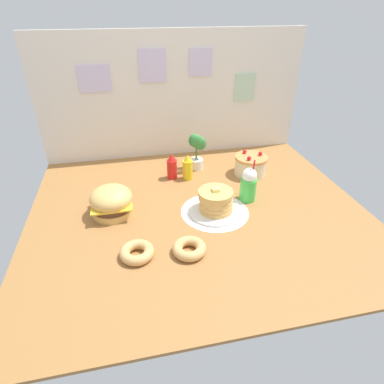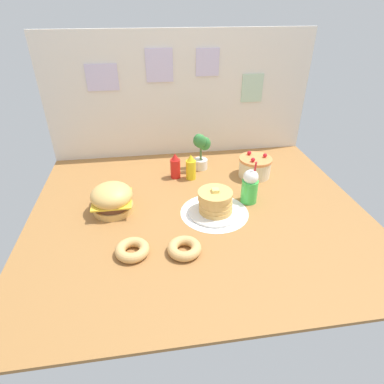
% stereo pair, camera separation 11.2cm
% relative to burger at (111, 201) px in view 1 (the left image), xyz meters
% --- Properties ---
extents(ground_plane, '(2.28, 1.95, 0.02)m').
position_rel_burger_xyz_m(ground_plane, '(0.58, -0.09, -0.11)').
color(ground_plane, '#9E6B38').
extents(back_wall, '(2.28, 0.04, 1.06)m').
position_rel_burger_xyz_m(back_wall, '(0.58, 0.88, 0.44)').
color(back_wall, silver).
rests_on(back_wall, ground_plane).
extents(doily_mat, '(0.46, 0.46, 0.00)m').
position_rel_burger_xyz_m(doily_mat, '(0.68, -0.13, -0.09)').
color(doily_mat, white).
rests_on(doily_mat, ground_plane).
extents(burger, '(0.28, 0.28, 0.20)m').
position_rel_burger_xyz_m(burger, '(0.00, 0.00, 0.00)').
color(burger, '#DBA859').
rests_on(burger, ground_plane).
extents(pancake_stack, '(0.36, 0.36, 0.18)m').
position_rel_burger_xyz_m(pancake_stack, '(0.68, -0.13, -0.02)').
color(pancake_stack, white).
rests_on(pancake_stack, doily_mat).
extents(layer_cake, '(0.26, 0.26, 0.19)m').
position_rel_burger_xyz_m(layer_cake, '(1.11, 0.34, -0.01)').
color(layer_cake, beige).
rests_on(layer_cake, ground_plane).
extents(ketchup_bottle, '(0.08, 0.08, 0.21)m').
position_rel_burger_xyz_m(ketchup_bottle, '(0.47, 0.41, 0.00)').
color(ketchup_bottle, red).
rests_on(ketchup_bottle, ground_plane).
extents(mustard_bottle, '(0.08, 0.08, 0.21)m').
position_rel_burger_xyz_m(mustard_bottle, '(0.59, 0.37, 0.00)').
color(mustard_bottle, yellow).
rests_on(mustard_bottle, ground_plane).
extents(cream_soda_cup, '(0.12, 0.12, 0.32)m').
position_rel_burger_xyz_m(cream_soda_cup, '(0.95, -0.03, 0.03)').
color(cream_soda_cup, green).
rests_on(cream_soda_cup, ground_plane).
extents(donut_pink_glaze, '(0.20, 0.20, 0.06)m').
position_rel_burger_xyz_m(donut_pink_glaze, '(0.13, -0.46, -0.06)').
color(donut_pink_glaze, tan).
rests_on(donut_pink_glaze, ground_plane).
extents(donut_chocolate, '(0.20, 0.20, 0.06)m').
position_rel_burger_xyz_m(donut_chocolate, '(0.43, -0.49, -0.06)').
color(donut_chocolate, tan).
rests_on(donut_chocolate, ground_plane).
extents(potted_plant, '(0.14, 0.13, 0.32)m').
position_rel_burger_xyz_m(potted_plant, '(0.70, 0.54, 0.08)').
color(potted_plant, white).
rests_on(potted_plant, ground_plane).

